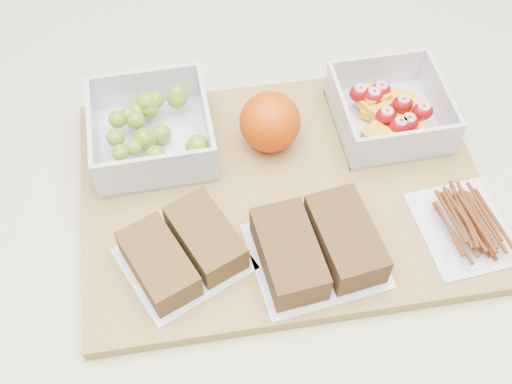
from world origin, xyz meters
TOP-DOWN VIEW (x-y plane):
  - counter at (0.00, 0.00)m, footprint 1.20×0.90m
  - cutting_board at (0.01, 0.01)m, footprint 0.43×0.31m
  - grape_container at (-0.11, 0.09)m, footprint 0.13×0.13m
  - fruit_container at (0.15, 0.07)m, footprint 0.12×0.12m
  - orange at (0.01, 0.07)m, footprint 0.07×0.07m
  - sandwich_bag_left at (-0.10, -0.06)m, footprint 0.14×0.14m
  - sandwich_bag_center at (0.03, -0.08)m, footprint 0.13×0.12m
  - pretzel_bag at (0.18, -0.07)m, footprint 0.09×0.11m

SIDE VIEW (x-z plane):
  - counter at x=0.00m, z-range 0.00..0.90m
  - cutting_board at x=0.01m, z-range 0.90..0.92m
  - pretzel_bag at x=0.18m, z-range 0.92..0.94m
  - sandwich_bag_left at x=-0.10m, z-range 0.92..0.95m
  - sandwich_bag_center at x=0.03m, z-range 0.92..0.95m
  - fruit_container at x=0.15m, z-range 0.91..0.96m
  - grape_container at x=-0.11m, z-range 0.91..0.97m
  - orange at x=0.01m, z-range 0.92..0.98m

